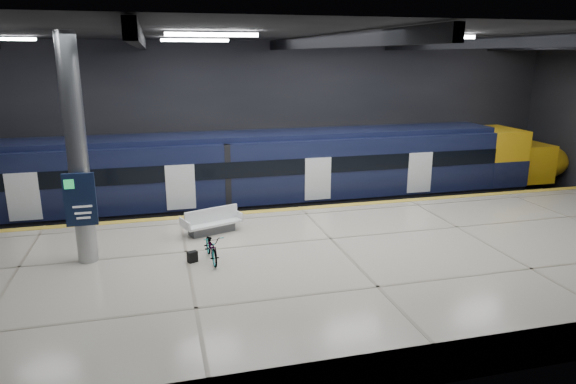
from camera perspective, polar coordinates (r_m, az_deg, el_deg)
name	(u,v)px	position (r m, az deg, el deg)	size (l,w,h in m)	color
ground	(321,257)	(19.41, 3.72, -7.23)	(30.00, 30.00, 0.00)	black
room_shell	(324,103)	(18.05, 4.02, 9.83)	(30.10, 16.10, 8.05)	black
platform	(345,270)	(17.03, 6.39, -8.57)	(30.00, 11.00, 1.10)	beige
safety_strip	(301,208)	(21.52, 1.50, -1.82)	(30.00, 0.40, 0.01)	gold
rails	(285,213)	(24.36, -0.29, -2.32)	(30.00, 1.52, 0.16)	gray
train	(284,172)	(23.82, -0.45, 2.21)	(29.40, 2.84, 3.79)	black
bench	(212,224)	(18.72, -8.46, -3.56)	(2.28, 1.52, 0.93)	#595B60
bicycle	(212,247)	(16.24, -8.49, -6.04)	(0.60, 1.71, 0.90)	#99999E
pannier_bag	(193,257)	(16.30, -10.56, -7.09)	(0.30, 0.18, 0.35)	black
info_column	(77,155)	(16.44, -22.36, 3.81)	(0.90, 0.78, 6.90)	#9EA0A5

